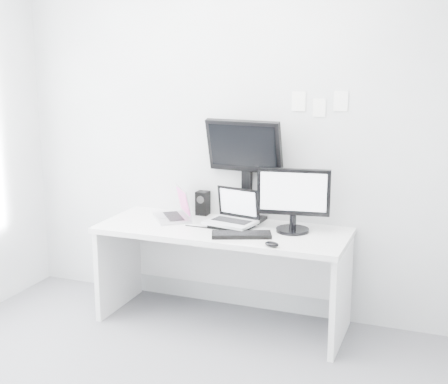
{
  "coord_description": "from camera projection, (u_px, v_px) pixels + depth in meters",
  "views": [
    {
      "loc": [
        1.53,
        -2.71,
        1.94
      ],
      "look_at": [
        0.02,
        1.23,
        1.0
      ],
      "focal_mm": 49.24,
      "sensor_mm": 36.0,
      "label": 1
    }
  ],
  "objects": [
    {
      "name": "back_wall",
      "position": [
        239.0,
        136.0,
        4.59
      ],
      "size": [
        3.6,
        0.0,
        3.6
      ],
      "primitive_type": "plane",
      "rotation": [
        1.57,
        0.0,
        0.0
      ],
      "color": "silver",
      "rests_on": "ground"
    },
    {
      "name": "wall_note_1",
      "position": [
        319.0,
        108.0,
        4.32
      ],
      "size": [
        0.09,
        0.0,
        0.13
      ],
      "primitive_type": "cube",
      "color": "white",
      "rests_on": "back_wall"
    },
    {
      "name": "keyboard",
      "position": [
        241.0,
        235.0,
        4.19
      ],
      "size": [
        0.43,
        0.28,
        0.03
      ],
      "primitive_type": "cube",
      "rotation": [
        0.0,
        0.0,
        0.37
      ],
      "color": "black",
      "rests_on": "desk"
    },
    {
      "name": "macbook",
      "position": [
        172.0,
        203.0,
        4.61
      ],
      "size": [
        0.41,
        0.42,
        0.25
      ],
      "primitive_type": "cube",
      "rotation": [
        0.0,
        0.0,
        -0.91
      ],
      "color": "#B0B1B5",
      "rests_on": "desk"
    },
    {
      "name": "desk",
      "position": [
        222.0,
        276.0,
        4.48
      ],
      "size": [
        1.8,
        0.7,
        0.73
      ],
      "primitive_type": "cube",
      "color": "white",
      "rests_on": "ground"
    },
    {
      "name": "samsung_monitor",
      "position": [
        293.0,
        199.0,
        4.26
      ],
      "size": [
        0.54,
        0.31,
        0.47
      ],
      "primitive_type": "cube",
      "rotation": [
        0.0,
        0.0,
        0.16
      ],
      "color": "black",
      "rests_on": "desk"
    },
    {
      "name": "wall_note_2",
      "position": [
        341.0,
        101.0,
        4.26
      ],
      "size": [
        0.1,
        0.0,
        0.14
      ],
      "primitive_type": "cube",
      "color": "white",
      "rests_on": "back_wall"
    },
    {
      "name": "dell_laptop",
      "position": [
        230.0,
        208.0,
        4.38
      ],
      "size": [
        0.39,
        0.33,
        0.28
      ],
      "primitive_type": "cube",
      "rotation": [
        0.0,
        0.0,
        -0.2
      ],
      "color": "silver",
      "rests_on": "desk"
    },
    {
      "name": "rear_monitor",
      "position": [
        245.0,
        169.0,
        4.54
      ],
      "size": [
        0.59,
        0.25,
        0.78
      ],
      "primitive_type": "cube",
      "rotation": [
        0.0,
        0.0,
        -0.08
      ],
      "color": "black",
      "rests_on": "desk"
    },
    {
      "name": "speaker",
      "position": [
        203.0,
        203.0,
        4.75
      ],
      "size": [
        0.09,
        0.09,
        0.19
      ],
      "primitive_type": "cube",
      "rotation": [
        0.0,
        0.0,
        0.02
      ],
      "color": "black",
      "rests_on": "desk"
    },
    {
      "name": "wall_note_0",
      "position": [
        299.0,
        101.0,
        4.37
      ],
      "size": [
        0.1,
        0.0,
        0.14
      ],
      "primitive_type": "cube",
      "color": "white",
      "rests_on": "back_wall"
    },
    {
      "name": "mouse",
      "position": [
        272.0,
        244.0,
        3.97
      ],
      "size": [
        0.12,
        0.1,
        0.03
      ],
      "primitive_type": "ellipsoid",
      "rotation": [
        0.0,
        0.0,
        -0.35
      ],
      "color": "black",
      "rests_on": "desk"
    }
  ]
}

